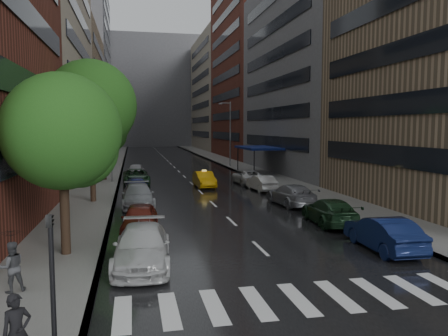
# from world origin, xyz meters

# --- Properties ---
(ground) EXTENTS (220.00, 220.00, 0.00)m
(ground) POSITION_xyz_m (0.00, 0.00, 0.00)
(ground) COLOR gray
(ground) RESTS_ON ground
(road) EXTENTS (14.00, 140.00, 0.01)m
(road) POSITION_xyz_m (0.00, 50.00, 0.01)
(road) COLOR black
(road) RESTS_ON ground
(sidewalk_left) EXTENTS (4.00, 140.00, 0.15)m
(sidewalk_left) POSITION_xyz_m (-9.00, 50.00, 0.07)
(sidewalk_left) COLOR gray
(sidewalk_left) RESTS_ON ground
(sidewalk_right) EXTENTS (4.00, 140.00, 0.15)m
(sidewalk_right) POSITION_xyz_m (9.00, 50.00, 0.07)
(sidewalk_right) COLOR gray
(sidewalk_right) RESTS_ON ground
(crosswalk) EXTENTS (13.15, 2.80, 0.01)m
(crosswalk) POSITION_xyz_m (0.20, -2.00, 0.01)
(crosswalk) COLOR silver
(crosswalk) RESTS_ON ground
(buildings_left) EXTENTS (8.00, 108.00, 38.00)m
(buildings_left) POSITION_xyz_m (-15.00, 58.79, 15.99)
(buildings_left) COLOR maroon
(buildings_left) RESTS_ON ground
(buildings_right) EXTENTS (8.05, 109.10, 36.00)m
(buildings_right) POSITION_xyz_m (15.00, 56.70, 15.03)
(buildings_right) COLOR #937A5B
(buildings_right) RESTS_ON ground
(building_far) EXTENTS (40.00, 14.00, 32.00)m
(building_far) POSITION_xyz_m (0.00, 118.00, 16.00)
(building_far) COLOR slate
(building_far) RESTS_ON ground
(tree_near) EXTENTS (4.96, 4.96, 7.91)m
(tree_near) POSITION_xyz_m (-8.60, 4.47, 5.41)
(tree_near) COLOR #382619
(tree_near) RESTS_ON ground
(tree_mid) EXTENTS (6.57, 6.57, 10.47)m
(tree_mid) POSITION_xyz_m (-8.60, 18.12, 7.17)
(tree_mid) COLOR #382619
(tree_mid) RESTS_ON ground
(tree_far) EXTENTS (5.07, 5.07, 8.08)m
(tree_far) POSITION_xyz_m (-8.60, 31.81, 5.53)
(tree_far) COLOR #382619
(tree_far) RESTS_ON ground
(taxi) EXTENTS (1.70, 4.54, 1.48)m
(taxi) POSITION_xyz_m (0.81, 25.01, 0.74)
(taxi) COLOR #DC9B0B
(taxi) RESTS_ON ground
(parked_cars_left) EXTENTS (2.69, 36.83, 1.59)m
(parked_cars_left) POSITION_xyz_m (-5.40, 18.19, 0.77)
(parked_cars_left) COLOR silver
(parked_cars_left) RESTS_ON ground
(parked_cars_right) EXTENTS (2.54, 28.85, 1.57)m
(parked_cars_right) POSITION_xyz_m (5.40, 14.66, 0.74)
(parked_cars_right) COLOR #0D173F
(parked_cars_right) RESTS_ON ground
(ped_bag_walker) EXTENTS (0.77, 0.69, 1.77)m
(ped_bag_walker) POSITION_xyz_m (-8.30, -4.89, 1.01)
(ped_bag_walker) COLOR black
(ped_bag_walker) RESTS_ON sidewalk_left
(ped_black_umbrella) EXTENTS (1.02, 0.98, 2.09)m
(ped_black_umbrella) POSITION_xyz_m (-9.70, 0.20, 1.38)
(ped_black_umbrella) COLOR #434447
(ped_black_umbrella) RESTS_ON sidewalk_left
(traffic_light) EXTENTS (0.18, 0.15, 3.45)m
(traffic_light) POSITION_xyz_m (-7.60, -4.48, 2.23)
(traffic_light) COLOR black
(traffic_light) RESTS_ON sidewalk_left
(street_lamp_left) EXTENTS (1.74, 0.22, 9.00)m
(street_lamp_left) POSITION_xyz_m (-7.72, 30.00, 4.89)
(street_lamp_left) COLOR gray
(street_lamp_left) RESTS_ON sidewalk_left
(street_lamp_right) EXTENTS (1.74, 0.22, 9.00)m
(street_lamp_right) POSITION_xyz_m (7.72, 45.00, 4.89)
(street_lamp_right) COLOR gray
(street_lamp_right) RESTS_ON sidewalk_right
(awning) EXTENTS (4.00, 8.00, 3.12)m
(awning) POSITION_xyz_m (8.98, 35.00, 3.13)
(awning) COLOR navy
(awning) RESTS_ON sidewalk_right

